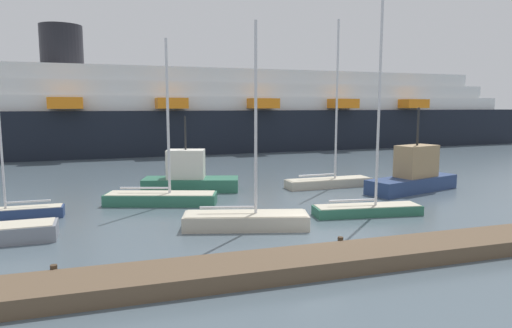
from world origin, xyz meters
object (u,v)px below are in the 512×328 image
Objects in this scene: sailboat_0 at (329,179)px; sailboat_3 at (368,205)px; fishing_boat_0 at (414,175)px; fishing_boat_1 at (189,176)px; sailboat_2 at (161,196)px; cruise_ship at (204,114)px; sailboat_5 at (246,218)px; sailboat_4 at (14,211)px.

sailboat_0 is 8.99m from sailboat_3.
fishing_boat_0 is 1.12× the size of fishing_boat_1.
sailboat_3 is at bearing -12.23° from sailboat_2.
sailboat_2 is 36.42m from cruise_ship.
sailboat_5 is (-9.40, -9.37, -0.08)m from sailboat_0.
cruise_ship is (-8.52, 35.76, 3.92)m from fishing_boat_0.
sailboat_2 is at bearing -107.60° from cruise_ship.
sailboat_2 is 18.19m from fishing_boat_0.
cruise_ship is (6.09, 41.84, 4.61)m from sailboat_5.
sailboat_2 is 8.24m from sailboat_4.
sailboat_4 is at bearing -152.70° from sailboat_2.
sailboat_4 is 0.80× the size of sailboat_5.
sailboat_3 is 13.58m from fishing_boat_1.
fishing_boat_1 is at bearing -105.32° from cruise_ship.
fishing_boat_0 is 36.97m from cruise_ship.
sailboat_3 is 9.05m from fishing_boat_0.
sailboat_4 is at bearing 169.31° from sailboat_5.
sailboat_5 reaches higher than sailboat_2.
cruise_ship is at bearing 99.64° from sailboat_3.
cruise_ship reaches higher than sailboat_2.
fishing_boat_0 is at bearing 45.12° from sailboat_3.
sailboat_0 reaches higher than sailboat_2.
sailboat_5 is 1.27× the size of fishing_boat_0.
cruise_ship reaches higher than fishing_boat_1.
sailboat_0 is 0.12× the size of cruise_ship.
sailboat_2 is at bearing 75.54° from fishing_boat_1.
sailboat_4 is at bearing 164.27° from fishing_boat_0.
sailboat_5 is 15.83m from fishing_boat_0.
sailboat_4 is 1.01× the size of fishing_boat_0.
cruise_ship reaches higher than fishing_boat_0.
sailboat_0 is 1.04× the size of sailboat_3.
sailboat_5 is at bearing 111.81° from fishing_boat_1.
sailboat_5 is 0.10× the size of cruise_ship.
fishing_boat_1 is (10.58, 5.45, 0.64)m from sailboat_4.
sailboat_3 is 19.78m from sailboat_4.
sailboat_0 is 1.22× the size of sailboat_2.
sailboat_4 is (-21.08, -3.67, -0.15)m from sailboat_0.
cruise_ship reaches higher than sailboat_3.
fishing_boat_1 is at bearing 169.24° from sailboat_0.
sailboat_4 reaches higher than fishing_boat_0.
sailboat_4 is 40.55m from cruise_ship.
sailboat_0 is 10.66m from fishing_boat_1.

